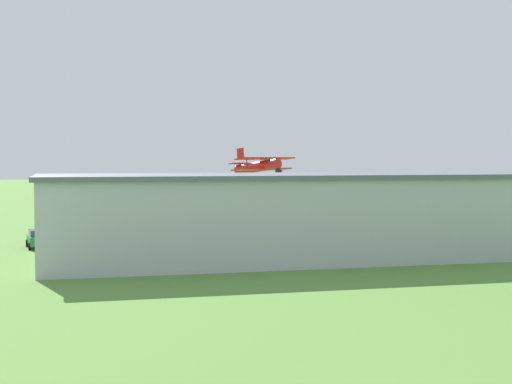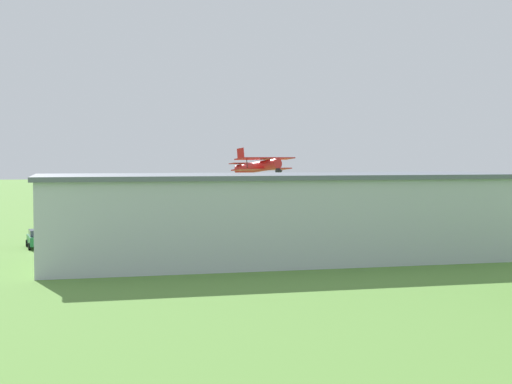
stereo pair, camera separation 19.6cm
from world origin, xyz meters
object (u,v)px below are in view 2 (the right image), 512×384
at_px(person_beside_truck, 360,226).
at_px(person_near_hangar_door, 71,233).
at_px(person_at_fence_line, 385,225).
at_px(person_watching_takeoff, 406,228).
at_px(person_walking_on_apron, 383,228).
at_px(biplane, 259,166).
at_px(hangar, 279,217).
at_px(car_green, 38,238).

relative_size(person_beside_truck, person_near_hangar_door, 1.06).
xyz_separation_m(person_at_fence_line, person_watching_takeoff, (-0.86, 3.53, -0.02)).
distance_m(person_walking_on_apron, person_near_hangar_door, 31.26).
distance_m(biplane, person_near_hangar_door, 22.31).
xyz_separation_m(hangar, person_watching_takeoff, (-17.32, -14.45, -2.58)).
bearing_deg(person_at_fence_line, car_green, 8.93).
height_order(hangar, biplane, biplane).
distance_m(biplane, person_beside_truck, 12.97).
bearing_deg(person_at_fence_line, person_beside_truck, 15.35).
xyz_separation_m(car_green, person_at_fence_line, (-35.43, -5.56, -0.01)).
xyz_separation_m(biplane, person_beside_truck, (-9.29, 6.55, -6.24)).
bearing_deg(person_watching_takeoff, person_at_fence_line, -76.37).
relative_size(hangar, biplane, 4.82).
height_order(car_green, person_at_fence_line, person_at_fence_line).
xyz_separation_m(biplane, person_watching_takeoff, (-13.39, 9.18, -6.31)).
distance_m(biplane, car_green, 26.26).
distance_m(car_green, person_at_fence_line, 35.86).
bearing_deg(person_watching_takeoff, car_green, 3.22).
distance_m(hangar, biplane, 24.25).
height_order(biplane, person_beside_truck, biplane).
bearing_deg(person_near_hangar_door, person_watching_takeoff, 176.56).
bearing_deg(person_at_fence_line, person_near_hangar_door, 2.64).
bearing_deg(hangar, person_watching_takeoff, -140.16).
bearing_deg(person_beside_truck, person_watching_takeoff, 147.27).
bearing_deg(car_green, person_at_fence_line, -171.07).
relative_size(biplane, person_beside_truck, 4.38).
bearing_deg(biplane, person_near_hangar_door, 19.56).
distance_m(car_green, person_walking_on_apron, 34.05).
bearing_deg(person_beside_truck, car_green, 8.26).
bearing_deg(person_beside_truck, person_near_hangar_door, 1.20).
bearing_deg(person_beside_truck, hangar, 52.27).
bearing_deg(hangar, person_at_fence_line, -132.48).
relative_size(hangar, person_watching_takeoff, 22.66).
xyz_separation_m(biplane, person_walking_on_apron, (-11.06, 8.64, -6.34)).
bearing_deg(person_near_hangar_door, car_green, 56.09).
height_order(person_walking_on_apron, person_at_fence_line, person_at_fence_line).
bearing_deg(car_green, person_watching_takeoff, -176.78).
relative_size(hangar, car_green, 9.05).
xyz_separation_m(person_walking_on_apron, person_watching_takeoff, (-2.34, 0.54, 0.03)).
bearing_deg(person_walking_on_apron, person_at_fence_line, -116.37).
distance_m(car_green, person_beside_truck, 32.52).
bearing_deg(person_walking_on_apron, person_near_hangar_door, -2.71).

